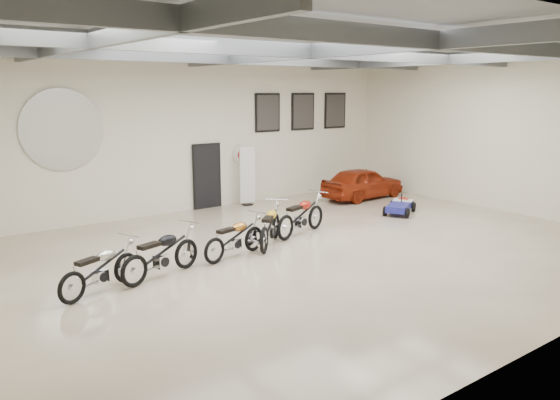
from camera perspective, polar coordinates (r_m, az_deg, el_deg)
floor at (r=13.42m, az=3.08°, el=-5.43°), size 16.00×12.00×0.01m
ceiling at (r=12.89m, az=3.32°, el=16.36°), size 16.00×12.00×0.01m
back_wall at (r=17.92m, az=-9.28°, el=6.85°), size 16.00×0.02×5.00m
right_wall at (r=19.05m, az=22.13°, el=6.43°), size 0.02×12.00×5.00m
ceiling_beams at (r=12.87m, az=3.31°, el=15.25°), size 15.80×11.80×0.32m
door at (r=18.28m, az=-7.67°, el=2.41°), size 0.92×0.08×2.10m
logo_plaque at (r=16.40m, az=-21.80°, el=6.82°), size 2.30×0.06×1.16m
poster_left at (r=19.42m, az=-1.31°, el=9.12°), size 1.05×0.08×1.35m
poster_mid at (r=20.39m, az=2.40°, el=9.22°), size 1.05×0.08×1.35m
poster_right at (r=21.43m, az=5.77°, el=9.28°), size 1.05×0.08×1.35m
oil_sign at (r=18.90m, az=-4.00°, el=4.77°), size 0.72×0.10×0.72m
banner_stand at (r=18.59m, az=-3.43°, el=2.43°), size 0.57×0.34×1.96m
motorcycle_silver at (r=11.22m, az=-18.33°, el=-6.76°), size 2.00×1.31×1.00m
motorcycle_black at (r=11.76m, az=-12.32°, el=-5.42°), size 2.15×1.23×1.07m
motorcycle_gold at (r=12.90m, az=-4.76°, el=-3.87°), size 1.98×1.02×0.99m
motorcycle_yellow at (r=13.82m, az=-1.04°, el=-2.63°), size 1.93×1.84×1.06m
motorcycle_red at (r=14.85m, az=2.21°, el=-1.56°), size 2.22×1.27×1.10m
go_kart at (r=17.93m, az=12.52°, el=-0.32°), size 1.92×1.54×0.64m
vintage_car at (r=20.03m, az=8.64°, el=1.79°), size 1.51×3.42×1.15m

